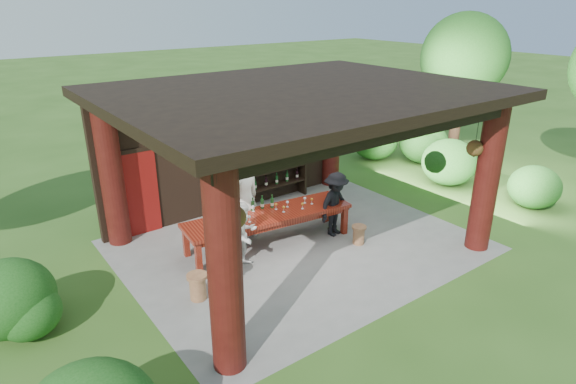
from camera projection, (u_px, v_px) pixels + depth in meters
ground at (299, 245)px, 10.78m from camera, size 90.00×90.00×0.00m
pavilion at (287, 149)px, 10.30m from camera, size 7.50×6.00×3.60m
wine_shelf at (266, 164)px, 12.64m from camera, size 2.48×0.38×2.19m
tasting_table at (269, 218)px, 10.59m from camera, size 3.89×1.43×0.75m
stool_near_left at (230, 271)px, 9.30m from camera, size 0.33×0.33×0.43m
stool_near_right at (359, 234)px, 10.76m from camera, size 0.33×0.33×0.43m
stool_far_left at (198, 286)px, 8.75m from camera, size 0.38×0.38×0.50m
host at (245, 198)px, 10.77m from camera, size 0.75×0.53×1.94m
guest_woman at (244, 235)px, 9.67m from camera, size 0.82×0.72×1.42m
guest_man at (336, 204)px, 11.00m from camera, size 1.08×0.76×1.52m
table_bottles at (262, 202)px, 10.74m from camera, size 0.52×0.19×0.31m
table_glasses at (284, 206)px, 10.72m from camera, size 1.74×0.60×0.15m
napkin_basket at (229, 220)px, 10.08m from camera, size 0.28×0.21×0.14m
shrubs at (352, 196)px, 12.02m from camera, size 14.15×8.07×1.36m
trees at (374, 73)px, 12.36m from camera, size 20.25×8.97×4.80m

